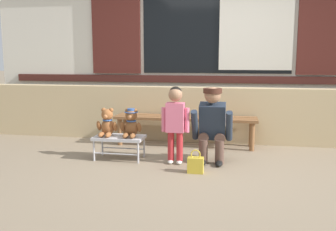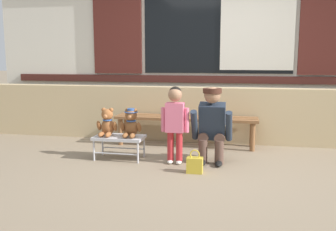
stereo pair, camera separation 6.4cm
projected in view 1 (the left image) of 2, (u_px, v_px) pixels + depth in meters
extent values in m
plane|color=#84725B|center=(204.00, 167.00, 4.45)|extent=(60.00, 60.00, 0.00)
cube|color=tan|center=(213.00, 115.00, 5.77)|extent=(7.55, 0.25, 0.85)
cube|color=silver|center=(216.00, 27.00, 6.07)|extent=(7.70, 0.20, 3.60)
cube|color=#471E19|center=(215.00, 79.00, 6.08)|extent=(7.09, 0.04, 0.12)
cube|color=black|center=(216.00, 30.00, 5.96)|extent=(2.40, 0.03, 1.40)
cube|color=silver|center=(256.00, 29.00, 5.83)|extent=(1.15, 0.02, 1.29)
cube|color=#4C1E19|center=(116.00, 31.00, 6.26)|extent=(0.84, 0.05, 1.43)
cube|color=#4C1E19|center=(327.00, 28.00, 5.64)|extent=(0.84, 0.05, 1.43)
cube|color=brown|center=(184.00, 119.00, 5.35)|extent=(2.10, 0.11, 0.04)
cube|color=brown|center=(185.00, 118.00, 5.48)|extent=(2.10, 0.11, 0.04)
cube|color=brown|center=(186.00, 116.00, 5.62)|extent=(2.10, 0.11, 0.04)
cylinder|color=brown|center=(120.00, 132.00, 5.56)|extent=(0.07, 0.07, 0.40)
cylinder|color=brown|center=(125.00, 128.00, 5.83)|extent=(0.07, 0.07, 0.40)
cylinder|color=brown|center=(252.00, 137.00, 5.20)|extent=(0.07, 0.07, 0.40)
cylinder|color=brown|center=(251.00, 133.00, 5.48)|extent=(0.07, 0.07, 0.40)
cube|color=#BCBCC1|center=(119.00, 138.00, 4.77)|extent=(0.64, 0.36, 0.04)
cylinder|color=#BCBCC1|center=(94.00, 151.00, 4.70)|extent=(0.02, 0.02, 0.26)
cylinder|color=#BCBCC1|center=(102.00, 145.00, 4.99)|extent=(0.02, 0.02, 0.26)
cylinder|color=#BCBCC1|center=(138.00, 153.00, 4.60)|extent=(0.02, 0.02, 0.26)
cylinder|color=#BCBCC1|center=(144.00, 147.00, 4.89)|extent=(0.02, 0.02, 0.26)
cylinder|color=#BCBCC1|center=(116.00, 154.00, 4.65)|extent=(0.58, 0.02, 0.02)
cylinder|color=#BCBCC1|center=(123.00, 148.00, 4.94)|extent=(0.58, 0.02, 0.02)
ellipsoid|color=#93562D|center=(108.00, 127.00, 4.80)|extent=(0.17, 0.14, 0.22)
sphere|color=#93562D|center=(107.00, 115.00, 4.76)|extent=(0.15, 0.15, 0.15)
sphere|color=#C87B48|center=(106.00, 116.00, 4.71)|extent=(0.06, 0.06, 0.06)
sphere|color=#93562D|center=(103.00, 110.00, 4.78)|extent=(0.06, 0.06, 0.06)
ellipsoid|color=#93562D|center=(99.00, 126.00, 4.79)|extent=(0.06, 0.11, 0.16)
ellipsoid|color=#93562D|center=(101.00, 134.00, 4.71)|extent=(0.06, 0.15, 0.06)
sphere|color=#93562D|center=(111.00, 110.00, 4.76)|extent=(0.06, 0.06, 0.06)
ellipsoid|color=#93562D|center=(115.00, 126.00, 4.75)|extent=(0.06, 0.11, 0.16)
ellipsoid|color=#93562D|center=(108.00, 135.00, 4.69)|extent=(0.06, 0.15, 0.06)
torus|color=#335699|center=(107.00, 120.00, 4.78)|extent=(0.13, 0.13, 0.02)
ellipsoid|color=brown|center=(132.00, 128.00, 4.74)|extent=(0.17, 0.14, 0.22)
sphere|color=brown|center=(131.00, 115.00, 4.71)|extent=(0.15, 0.15, 0.15)
sphere|color=#AE6E42|center=(130.00, 117.00, 4.66)|extent=(0.06, 0.06, 0.06)
sphere|color=brown|center=(127.00, 111.00, 4.72)|extent=(0.06, 0.06, 0.06)
ellipsoid|color=brown|center=(123.00, 127.00, 4.73)|extent=(0.06, 0.11, 0.16)
ellipsoid|color=brown|center=(125.00, 135.00, 4.65)|extent=(0.06, 0.15, 0.06)
sphere|color=brown|center=(135.00, 111.00, 4.70)|extent=(0.06, 0.06, 0.06)
ellipsoid|color=brown|center=(139.00, 127.00, 4.69)|extent=(0.06, 0.11, 0.16)
ellipsoid|color=brown|center=(133.00, 136.00, 4.63)|extent=(0.06, 0.15, 0.06)
torus|color=#335699|center=(131.00, 121.00, 4.72)|extent=(0.13, 0.13, 0.02)
cylinder|color=#335699|center=(131.00, 112.00, 4.70)|extent=(0.17, 0.17, 0.01)
cylinder|color=#335699|center=(131.00, 110.00, 4.70)|extent=(0.10, 0.10, 0.04)
cylinder|color=#B7282D|center=(171.00, 146.00, 4.59)|extent=(0.08, 0.08, 0.36)
ellipsoid|color=silver|center=(171.00, 162.00, 4.60)|extent=(0.07, 0.12, 0.05)
cylinder|color=#B7282D|center=(180.00, 146.00, 4.57)|extent=(0.08, 0.08, 0.36)
ellipsoid|color=silver|center=(179.00, 162.00, 4.58)|extent=(0.07, 0.12, 0.05)
cube|color=#E56B89|center=(175.00, 117.00, 4.52)|extent=(0.22, 0.15, 0.36)
cylinder|color=#E56B89|center=(164.00, 119.00, 4.55)|extent=(0.06, 0.06, 0.30)
cylinder|color=#E56B89|center=(187.00, 120.00, 4.50)|extent=(0.06, 0.06, 0.30)
sphere|color=#9E7051|center=(175.00, 95.00, 4.48)|extent=(0.17, 0.17, 0.17)
sphere|color=black|center=(176.00, 93.00, 4.49)|extent=(0.16, 0.16, 0.16)
cylinder|color=brown|center=(203.00, 151.00, 4.59)|extent=(0.11, 0.11, 0.30)
cylinder|color=brown|center=(204.00, 136.00, 4.70)|extent=(0.13, 0.32, 0.13)
ellipsoid|color=black|center=(202.00, 163.00, 4.53)|extent=(0.09, 0.20, 0.06)
cylinder|color=brown|center=(219.00, 152.00, 4.56)|extent=(0.11, 0.11, 0.30)
cylinder|color=brown|center=(220.00, 136.00, 4.67)|extent=(0.13, 0.32, 0.13)
ellipsoid|color=black|center=(219.00, 163.00, 4.50)|extent=(0.09, 0.20, 0.06)
cube|color=#232D3D|center=(212.00, 121.00, 4.62)|extent=(0.32, 0.30, 0.47)
cylinder|color=#232D3D|center=(195.00, 125.00, 4.57)|extent=(0.08, 0.28, 0.40)
cylinder|color=#232D3D|center=(229.00, 126.00, 4.50)|extent=(0.08, 0.28, 0.40)
sphere|color=#9E7051|center=(213.00, 95.00, 4.51)|extent=(0.20, 0.20, 0.20)
cylinder|color=#422319|center=(213.00, 91.00, 4.50)|extent=(0.23, 0.23, 0.06)
cube|color=brown|center=(228.00, 131.00, 4.70)|extent=(0.10, 0.22, 0.16)
cube|color=gold|center=(196.00, 165.00, 4.22)|extent=(0.18, 0.11, 0.18)
torus|color=gold|center=(196.00, 154.00, 4.20)|extent=(0.11, 0.01, 0.11)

